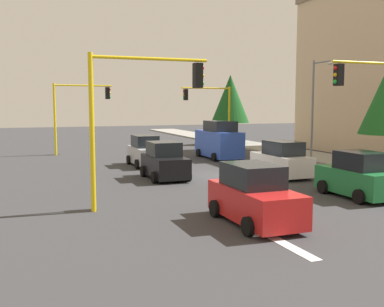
% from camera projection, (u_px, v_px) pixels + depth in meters
% --- Properties ---
extents(ground_plane, '(120.00, 120.00, 0.00)m').
position_uv_depth(ground_plane, '(215.00, 176.00, 24.86)').
color(ground_plane, '#353538').
extents(sidewalk_kerb, '(80.00, 4.00, 0.15)m').
position_uv_depth(sidewalk_kerb, '(318.00, 157.00, 33.19)').
color(sidewalk_kerb, gray).
rests_on(sidewalk_kerb, ground).
extents(lane_arrow_near, '(2.40, 1.10, 1.10)m').
position_uv_depth(lane_arrow_near, '(278.00, 240.00, 13.10)').
color(lane_arrow_near, silver).
rests_on(lane_arrow_near, ground).
extents(traffic_signal_near_left, '(0.36, 4.59, 5.99)m').
position_uv_depth(traffic_signal_near_left, '(380.00, 99.00, 20.84)').
color(traffic_signal_near_left, yellow).
rests_on(traffic_signal_near_left, ground).
extents(traffic_signal_far_left, '(0.36, 4.59, 5.53)m').
position_uv_depth(traffic_signal_far_left, '(210.00, 105.00, 39.45)').
color(traffic_signal_far_left, yellow).
rests_on(traffic_signal_far_left, ground).
extents(traffic_signal_far_right, '(0.36, 4.59, 5.60)m').
position_uv_depth(traffic_signal_far_right, '(78.00, 104.00, 35.46)').
color(traffic_signal_far_right, yellow).
rests_on(traffic_signal_far_right, ground).
extents(traffic_signal_near_right, '(0.36, 4.59, 5.81)m').
position_uv_depth(traffic_signal_near_right, '(139.00, 100.00, 16.83)').
color(traffic_signal_near_right, yellow).
rests_on(traffic_signal_near_right, ground).
extents(street_lamp_curbside, '(2.15, 0.28, 7.00)m').
position_uv_depth(street_lamp_curbside, '(316.00, 99.00, 30.98)').
color(street_lamp_curbside, slate).
rests_on(street_lamp_curbside, ground).
extents(tree_roadside_far, '(3.78, 3.78, 6.88)m').
position_uv_depth(tree_roadside_far, '(230.00, 99.00, 44.45)').
color(tree_roadside_far, brown).
rests_on(tree_roadside_far, ground).
extents(delivery_van_blue, '(4.80, 2.22, 2.77)m').
position_uv_depth(delivery_van_blue, '(219.00, 141.00, 32.93)').
color(delivery_van_blue, blue).
rests_on(delivery_van_blue, ground).
extents(car_green, '(3.74, 2.00, 1.98)m').
position_uv_depth(car_green, '(358.00, 177.00, 19.10)').
color(car_green, '#1E7238').
rests_on(car_green, ground).
extents(car_black, '(3.62, 2.03, 1.98)m').
position_uv_depth(car_black, '(165.00, 162.00, 23.91)').
color(car_black, black).
rests_on(car_black, ground).
extents(car_red, '(4.04, 2.01, 1.98)m').
position_uv_depth(car_red, '(254.00, 197.00, 14.94)').
color(car_red, red).
rests_on(car_red, ground).
extents(car_white, '(4.05, 2.00, 1.98)m').
position_uv_depth(car_white, '(281.00, 160.00, 24.67)').
color(car_white, white).
rests_on(car_white, ground).
extents(car_silver, '(3.81, 1.93, 1.98)m').
position_uv_depth(car_silver, '(146.00, 152.00, 28.96)').
color(car_silver, '#B2B5BA').
rests_on(car_silver, ground).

